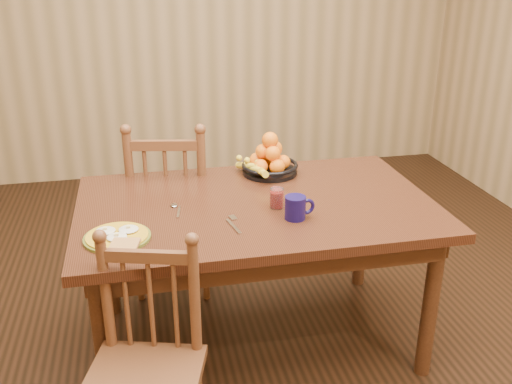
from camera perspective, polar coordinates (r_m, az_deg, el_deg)
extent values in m
cube|color=black|center=(2.97, 0.00, -14.50)|extent=(4.50, 5.00, 0.01)
cube|color=olive|center=(4.87, -6.45, 17.26)|extent=(4.50, 0.01, 2.70)
cube|color=black|center=(2.59, 0.00, -1.48)|extent=(1.60, 1.00, 0.04)
cube|color=#321B0E|center=(3.00, -1.67, 0.44)|extent=(1.40, 0.04, 0.10)
cube|color=#321B0E|center=(2.26, 2.24, -7.39)|extent=(1.40, 0.04, 0.10)
cube|color=#321B0E|center=(2.85, 14.31, -1.54)|extent=(0.04, 0.84, 0.10)
cube|color=#321B0E|center=(2.59, -15.84, -4.24)|extent=(0.04, 0.84, 0.10)
cylinder|color=#321B0E|center=(2.40, -15.02, -14.94)|extent=(0.07, 0.07, 0.70)
cylinder|color=#321B0E|center=(2.67, 17.01, -10.94)|extent=(0.07, 0.07, 0.70)
cylinder|color=#321B0E|center=(3.08, -14.53, -5.96)|extent=(0.07, 0.07, 0.70)
cylinder|color=#321B0E|center=(3.30, 10.53, -3.62)|extent=(0.07, 0.07, 0.70)
cube|color=#523118|center=(3.23, -8.27, -1.91)|extent=(0.52, 0.51, 0.04)
cylinder|color=#523118|center=(3.47, -4.71, -4.32)|extent=(0.04, 0.04, 0.44)
cylinder|color=#523118|center=(3.52, -10.72, -4.32)|extent=(0.04, 0.04, 0.44)
cylinder|color=#523118|center=(3.17, -5.07, -7.15)|extent=(0.04, 0.04, 0.44)
cylinder|color=#523118|center=(3.21, -11.66, -7.10)|extent=(0.04, 0.04, 0.44)
cylinder|color=#523118|center=(2.93, -5.42, 1.27)|extent=(0.04, 0.04, 0.53)
cylinder|color=#523118|center=(2.98, -12.48, 1.19)|extent=(0.04, 0.04, 0.53)
cylinder|color=#523118|center=(2.97, -8.92, 0.31)|extent=(0.02, 0.02, 0.41)
cube|color=#523118|center=(2.89, -9.20, 4.62)|extent=(0.37, 0.10, 0.05)
cube|color=#523118|center=(2.14, -11.23, -18.00)|extent=(0.49, 0.48, 0.04)
cylinder|color=#523118|center=(2.18, -14.76, -9.87)|extent=(0.04, 0.04, 0.47)
cylinder|color=#523118|center=(2.10, -6.15, -10.48)|extent=(0.04, 0.04, 0.47)
cylinder|color=#523118|center=(2.16, -10.45, -11.21)|extent=(0.02, 0.02, 0.36)
cube|color=#523118|center=(2.05, -10.86, -6.36)|extent=(0.32, 0.12, 0.05)
cylinder|color=#59601E|center=(2.32, -13.70, -4.46)|extent=(0.26, 0.26, 0.01)
cylinder|color=gold|center=(2.31, -13.72, -4.30)|extent=(0.24, 0.24, 0.01)
ellipsoid|color=silver|center=(2.34, -14.83, -3.77)|extent=(0.08, 0.08, 0.01)
cube|color=#F2E08C|center=(2.34, -14.86, -3.52)|extent=(0.02, 0.02, 0.01)
ellipsoid|color=silver|center=(2.34, -12.63, -3.65)|extent=(0.08, 0.08, 0.01)
cube|color=#F2E08C|center=(2.33, -12.66, -3.41)|extent=(0.02, 0.02, 0.01)
ellipsoid|color=silver|center=(2.28, -13.75, -4.39)|extent=(0.08, 0.08, 0.01)
cube|color=#F2E08C|center=(2.28, -13.78, -4.14)|extent=(0.02, 0.02, 0.01)
cube|color=brown|center=(2.21, -13.00, -5.17)|extent=(0.12, 0.12, 0.01)
cube|color=silver|center=(2.35, -2.26, -3.44)|extent=(0.04, 0.14, 0.00)
cube|color=silver|center=(2.43, -2.33, -2.55)|extent=(0.03, 0.05, 0.00)
cube|color=silver|center=(2.50, -7.73, -1.96)|extent=(0.03, 0.12, 0.00)
ellipsoid|color=silver|center=(2.57, -8.20, -1.29)|extent=(0.03, 0.04, 0.01)
cylinder|color=#100A39|center=(2.41, 3.95, -1.58)|extent=(0.09, 0.09, 0.10)
torus|color=#100A39|center=(2.43, 5.13, -1.47)|extent=(0.07, 0.03, 0.07)
cylinder|color=black|center=(2.39, 3.97, -0.57)|extent=(0.08, 0.08, 0.00)
cylinder|color=silver|center=(2.52, 2.10, -0.61)|extent=(0.06, 0.06, 0.09)
cylinder|color=maroon|center=(2.52, 2.10, -0.75)|extent=(0.05, 0.05, 0.07)
cylinder|color=black|center=(2.93, 1.38, 2.05)|extent=(0.28, 0.28, 0.02)
torus|color=black|center=(2.91, 1.39, 2.70)|extent=(0.29, 0.29, 0.02)
cylinder|color=black|center=(2.93, 1.38, 1.91)|extent=(0.10, 0.10, 0.01)
sphere|color=orange|center=(2.93, 2.73, 3.01)|extent=(0.07, 0.07, 0.07)
sphere|color=orange|center=(2.98, 1.51, 3.41)|extent=(0.08, 0.08, 0.08)
sphere|color=orange|center=(2.93, 0.12, 3.18)|extent=(0.08, 0.08, 0.08)
sphere|color=orange|center=(2.86, 0.47, 2.57)|extent=(0.07, 0.07, 0.07)
sphere|color=orange|center=(2.85, 2.13, 2.55)|extent=(0.08, 0.08, 0.08)
sphere|color=orange|center=(2.92, 1.84, 4.37)|extent=(0.08, 0.08, 0.08)
sphere|color=orange|center=(2.89, 0.68, 4.09)|extent=(0.07, 0.07, 0.07)
sphere|color=orange|center=(2.85, 1.69, 3.87)|extent=(0.08, 0.08, 0.08)
sphere|color=orange|center=(2.87, 1.41, 5.21)|extent=(0.08, 0.08, 0.08)
cylinder|color=yellow|center=(2.86, -0.18, 2.31)|extent=(0.10, 0.17, 0.07)
cylinder|color=yellow|center=(2.90, -0.77, 2.61)|extent=(0.14, 0.15, 0.07)
cylinder|color=yellow|center=(2.82, 0.62, 2.01)|extent=(0.06, 0.18, 0.07)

